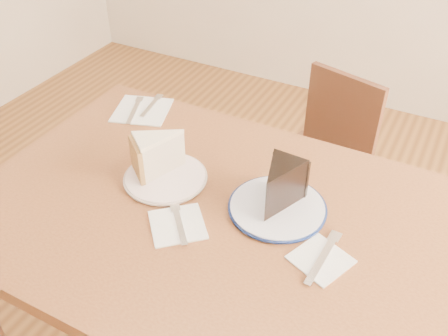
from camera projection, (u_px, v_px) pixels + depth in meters
table at (219, 242)px, 1.23m from camera, size 1.20×0.80×0.75m
chair_far at (320, 161)px, 1.91m from camera, size 0.44×0.44×0.73m
plate_cream at (166, 178)px, 1.27m from camera, size 0.20×0.20×0.01m
plate_navy at (277, 208)px, 1.18m from camera, size 0.22×0.22×0.01m
carrot_cake at (162, 154)px, 1.26m from camera, size 0.14×0.15×0.09m
chocolate_cake at (278, 190)px, 1.15m from camera, size 0.10×0.13×0.10m
napkin_cream at (178, 225)px, 1.14m from camera, size 0.17×0.17×0.00m
napkin_navy at (321, 259)px, 1.06m from camera, size 0.14×0.14×0.00m
napkin_spare at (142, 110)px, 1.54m from camera, size 0.20×0.20×0.00m
fork_cream at (179, 224)px, 1.14m from camera, size 0.10×0.11×0.00m
knife_navy at (323, 258)px, 1.06m from camera, size 0.02×0.17×0.00m
fork_spare at (151, 106)px, 1.55m from camera, size 0.04×0.14×0.00m
knife_spare at (134, 110)px, 1.53m from camera, size 0.07×0.15×0.00m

